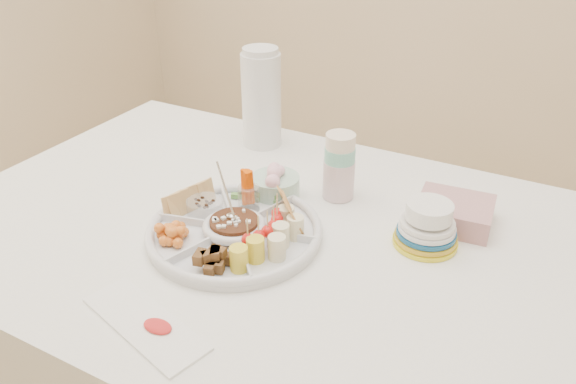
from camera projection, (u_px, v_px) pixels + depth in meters
The scene contains 15 objects.
dining_table at pixel (268, 346), 1.47m from camera, with size 1.52×1.02×0.76m, color white.
party_tray at pixel (234, 229), 1.23m from camera, with size 0.38×0.38×0.04m, color silver.
bean_dip at pixel (234, 226), 1.23m from camera, with size 0.11×0.11×0.04m, color #57371B.
tortillas at pixel (292, 212), 1.25m from camera, with size 0.11×0.11×0.06m, color olive, non-canonical shape.
carrot_cucumber at pixel (252, 184), 1.32m from camera, with size 0.10×0.10×0.09m, color #EE4F00, non-canonical shape.
pita_raisins at pixel (198, 199), 1.30m from camera, with size 0.11×0.11×0.06m, color #D6B57F, non-canonical shape.
cherries at pixel (174, 232), 1.20m from camera, with size 0.10×0.10×0.04m, color #C86833, non-canonical shape.
granola_chunks at pixel (212, 258), 1.12m from camera, with size 0.09×0.09×0.04m, color #4A2D18, non-canonical shape.
banana_tomato at pixel (275, 239), 1.13m from camera, with size 0.12×0.12×0.10m, color #E8DA71, non-canonical shape.
cup_stack at pixel (340, 158), 1.35m from camera, with size 0.08×0.08×0.21m, color silver.
thermos at pixel (261, 97), 1.60m from camera, with size 0.11×0.11×0.29m, color silver.
flower_bowl at pixel (275, 182), 1.37m from camera, with size 0.12×0.12×0.09m, color #8AB9A1.
napkin_stack at pixel (454, 212), 1.28m from camera, with size 0.17×0.14×0.06m, color tan.
plate_stack at pixel (427, 227), 1.20m from camera, with size 0.14×0.14×0.09m, color yellow.
placemat at pixel (145, 323), 1.00m from camera, with size 0.28×0.09×0.01m, color silver.
Camera 1 is at (0.55, -0.92, 1.46)m, focal length 35.00 mm.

